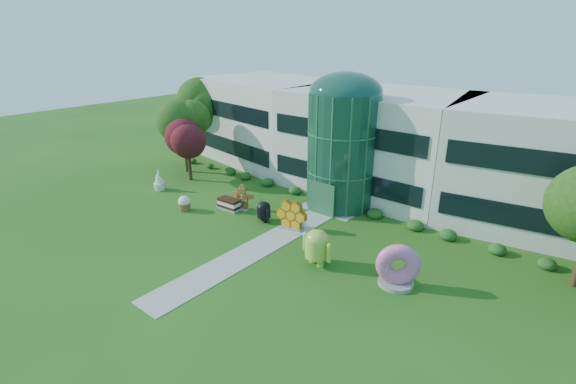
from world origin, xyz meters
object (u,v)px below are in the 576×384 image
Objects in this scene: android_green at (317,244)px; donut at (398,264)px; android_black at (264,210)px; gingerbread at (243,197)px.

donut is (5.13, 1.14, -0.07)m from android_green.
android_black is 0.83× the size of gingerbread.
gingerbread is (-10.35, 3.41, -0.33)m from android_green.
donut is 15.64m from gingerbread.
android_black is 0.73× the size of donut.
android_black is at bearing -26.36° from gingerbread.
gingerbread is at bearing 140.27° from donut.
donut reaches higher than android_black.
android_green is at bearing 161.12° from donut.
android_green is 5.25m from donut.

